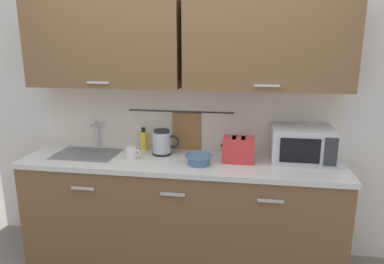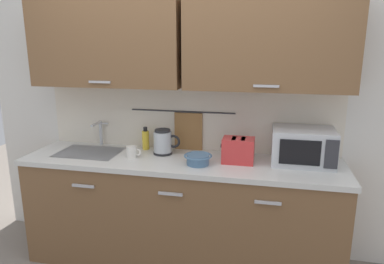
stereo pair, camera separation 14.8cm
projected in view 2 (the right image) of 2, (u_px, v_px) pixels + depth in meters
name	position (u px, v px, depth m)	size (l,w,h in m)	color
counter_unit	(180.00, 210.00, 2.93)	(2.53, 0.64, 0.90)	brown
back_wall_assembly	(187.00, 77.00, 2.89)	(3.70, 0.41, 2.50)	silver
sink_faucet	(100.00, 130.00, 3.16)	(0.09, 0.17, 0.22)	#B2B5BA
microwave	(303.00, 146.00, 2.70)	(0.46, 0.35, 0.27)	silver
electric_kettle	(163.00, 142.00, 2.93)	(0.23, 0.16, 0.21)	black
dish_soap_bottle	(146.00, 139.00, 3.07)	(0.06, 0.06, 0.20)	yellow
mug_near_sink	(132.00, 152.00, 2.85)	(0.12, 0.08, 0.09)	silver
mixing_bowl	(198.00, 159.00, 2.69)	(0.21, 0.21, 0.08)	#4C7093
toaster	(238.00, 150.00, 2.73)	(0.26, 0.17, 0.19)	red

